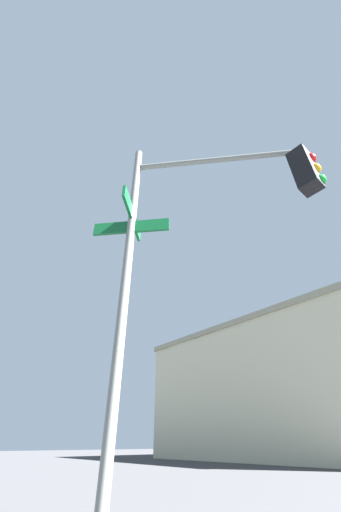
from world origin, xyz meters
TOP-DOWN VIEW (x-y plane):
  - traffic_signal_near at (-5.84, -6.13)m, footprint 2.55×2.36m
  - building_stucco at (-16.73, 19.01)m, footprint 17.76×22.33m

SIDE VIEW (x-z plane):
  - traffic_signal_near at x=-5.84m, z-range 1.08..6.37m
  - building_stucco at x=-16.73m, z-range 0.01..8.67m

